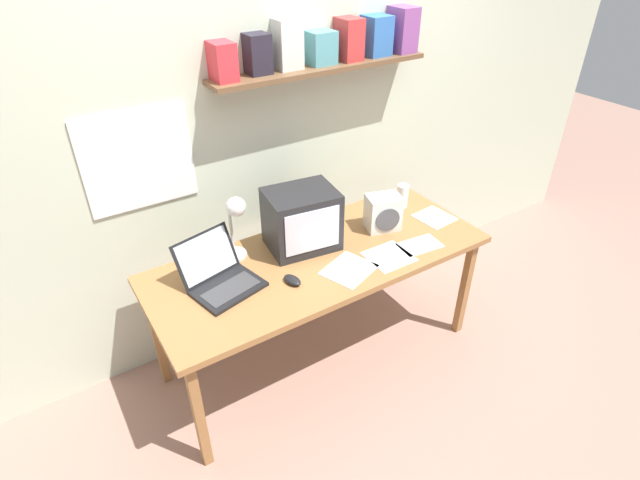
{
  "coord_description": "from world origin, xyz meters",
  "views": [
    {
      "loc": [
        -1.16,
        -1.81,
        2.25
      ],
      "look_at": [
        0.0,
        0.0,
        0.82
      ],
      "focal_mm": 28.0,
      "sensor_mm": 36.0,
      "label": 1
    }
  ],
  "objects_px": {
    "juice_glass": "(402,197)",
    "loose_paper_near_monitor": "(349,270)",
    "loose_paper_near_laptop": "(389,257)",
    "desk_lamp": "(235,218)",
    "corner_desk": "(320,264)",
    "printed_handout": "(420,245)",
    "space_heater": "(383,213)",
    "computer_mouse": "(292,280)",
    "crt_monitor": "(302,219)",
    "laptop": "(219,274)",
    "open_notebook": "(434,217)"
  },
  "relations": [
    {
      "from": "juice_glass",
      "to": "loose_paper_near_monitor",
      "type": "relative_size",
      "value": 0.47
    },
    {
      "from": "loose_paper_near_laptop",
      "to": "desk_lamp",
      "type": "bearing_deg",
      "value": 148.73
    },
    {
      "from": "corner_desk",
      "to": "juice_glass",
      "type": "height_order",
      "value": "juice_glass"
    },
    {
      "from": "corner_desk",
      "to": "desk_lamp",
      "type": "xyz_separation_m",
      "value": [
        -0.37,
        0.2,
        0.31
      ]
    },
    {
      "from": "printed_handout",
      "to": "loose_paper_near_monitor",
      "type": "relative_size",
      "value": 0.8
    },
    {
      "from": "juice_glass",
      "to": "space_heater",
      "type": "relative_size",
      "value": 0.66
    },
    {
      "from": "juice_glass",
      "to": "computer_mouse",
      "type": "height_order",
      "value": "juice_glass"
    },
    {
      "from": "desk_lamp",
      "to": "loose_paper_near_monitor",
      "type": "distance_m",
      "value": 0.63
    },
    {
      "from": "juice_glass",
      "to": "computer_mouse",
      "type": "bearing_deg",
      "value": -162.86
    },
    {
      "from": "computer_mouse",
      "to": "loose_paper_near_monitor",
      "type": "relative_size",
      "value": 0.37
    },
    {
      "from": "crt_monitor",
      "to": "space_heater",
      "type": "relative_size",
      "value": 1.82
    },
    {
      "from": "laptop",
      "to": "space_heater",
      "type": "distance_m",
      "value": 0.99
    },
    {
      "from": "desk_lamp",
      "to": "loose_paper_near_monitor",
      "type": "xyz_separation_m",
      "value": [
        0.43,
        -0.39,
        -0.25
      ]
    },
    {
      "from": "loose_paper_near_monitor",
      "to": "printed_handout",
      "type": "bearing_deg",
      "value": -3.71
    },
    {
      "from": "crt_monitor",
      "to": "laptop",
      "type": "distance_m",
      "value": 0.53
    },
    {
      "from": "open_notebook",
      "to": "loose_paper_near_laptop",
      "type": "bearing_deg",
      "value": -161.05
    },
    {
      "from": "laptop",
      "to": "printed_handout",
      "type": "bearing_deg",
      "value": -28.23
    },
    {
      "from": "space_heater",
      "to": "loose_paper_near_laptop",
      "type": "relative_size",
      "value": 0.96
    },
    {
      "from": "juice_glass",
      "to": "loose_paper_near_laptop",
      "type": "relative_size",
      "value": 0.64
    },
    {
      "from": "corner_desk",
      "to": "loose_paper_near_laptop",
      "type": "bearing_deg",
      "value": -34.34
    },
    {
      "from": "printed_handout",
      "to": "loose_paper_near_monitor",
      "type": "bearing_deg",
      "value": 176.29
    },
    {
      "from": "desk_lamp",
      "to": "open_notebook",
      "type": "height_order",
      "value": "desk_lamp"
    },
    {
      "from": "space_heater",
      "to": "open_notebook",
      "type": "distance_m",
      "value": 0.36
    },
    {
      "from": "crt_monitor",
      "to": "juice_glass",
      "type": "distance_m",
      "value": 0.74
    },
    {
      "from": "crt_monitor",
      "to": "computer_mouse",
      "type": "xyz_separation_m",
      "value": [
        -0.21,
        -0.26,
        -0.15
      ]
    },
    {
      "from": "space_heater",
      "to": "loose_paper_near_laptop",
      "type": "height_order",
      "value": "space_heater"
    },
    {
      "from": "crt_monitor",
      "to": "loose_paper_near_laptop",
      "type": "xyz_separation_m",
      "value": [
        0.33,
        -0.34,
        -0.16
      ]
    },
    {
      "from": "crt_monitor",
      "to": "juice_glass",
      "type": "xyz_separation_m",
      "value": [
        0.74,
        0.03,
        -0.1
      ]
    },
    {
      "from": "desk_lamp",
      "to": "printed_handout",
      "type": "distance_m",
      "value": 1.01
    },
    {
      "from": "laptop",
      "to": "printed_handout",
      "type": "height_order",
      "value": "laptop"
    },
    {
      "from": "laptop",
      "to": "space_heater",
      "type": "xyz_separation_m",
      "value": [
        0.99,
        -0.02,
        0.04
      ]
    },
    {
      "from": "crt_monitor",
      "to": "loose_paper_near_monitor",
      "type": "height_order",
      "value": "crt_monitor"
    },
    {
      "from": "open_notebook",
      "to": "loose_paper_near_monitor",
      "type": "bearing_deg",
      "value": -168.72
    },
    {
      "from": "space_heater",
      "to": "printed_handout",
      "type": "distance_m",
      "value": 0.28
    },
    {
      "from": "space_heater",
      "to": "juice_glass",
      "type": "bearing_deg",
      "value": 43.28
    },
    {
      "from": "space_heater",
      "to": "computer_mouse",
      "type": "height_order",
      "value": "space_heater"
    },
    {
      "from": "desk_lamp",
      "to": "juice_glass",
      "type": "bearing_deg",
      "value": -16.57
    },
    {
      "from": "laptop",
      "to": "loose_paper_near_monitor",
      "type": "xyz_separation_m",
      "value": [
        0.6,
        -0.25,
        -0.06
      ]
    },
    {
      "from": "space_heater",
      "to": "laptop",
      "type": "bearing_deg",
      "value": -164.97
    },
    {
      "from": "computer_mouse",
      "to": "printed_handout",
      "type": "relative_size",
      "value": 0.47
    },
    {
      "from": "corner_desk",
      "to": "printed_handout",
      "type": "distance_m",
      "value": 0.56
    },
    {
      "from": "laptop",
      "to": "desk_lamp",
      "type": "xyz_separation_m",
      "value": [
        0.17,
        0.14,
        0.19
      ]
    },
    {
      "from": "crt_monitor",
      "to": "open_notebook",
      "type": "height_order",
      "value": "crt_monitor"
    },
    {
      "from": "laptop",
      "to": "corner_desk",
      "type": "bearing_deg",
      "value": -20.15
    },
    {
      "from": "computer_mouse",
      "to": "open_notebook",
      "type": "relative_size",
      "value": 0.52
    },
    {
      "from": "crt_monitor",
      "to": "loose_paper_near_laptop",
      "type": "bearing_deg",
      "value": -38.65
    },
    {
      "from": "juice_glass",
      "to": "printed_handout",
      "type": "bearing_deg",
      "value": -117.31
    },
    {
      "from": "space_heater",
      "to": "loose_paper_near_monitor",
      "type": "relative_size",
      "value": 0.71
    },
    {
      "from": "juice_glass",
      "to": "open_notebook",
      "type": "relative_size",
      "value": 0.66
    },
    {
      "from": "loose_paper_near_laptop",
      "to": "printed_handout",
      "type": "bearing_deg",
      "value": -2.25
    }
  ]
}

